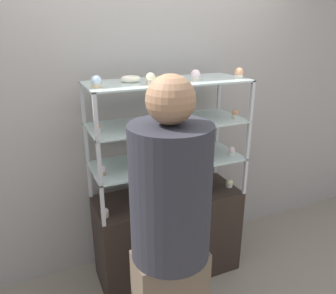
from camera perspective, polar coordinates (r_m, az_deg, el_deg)
name	(u,v)px	position (r m, az deg, el deg)	size (l,w,h in m)	color
ground_plane	(168,270)	(3.01, 0.00, -20.60)	(20.00, 20.00, 0.00)	gray
back_wall	(150,113)	(2.72, -3.20, 5.90)	(8.00, 0.05, 2.60)	gray
display_base	(168,234)	(2.79, 0.00, -14.92)	(1.14, 0.46, 0.73)	black
display_riser_lower	(168,162)	(2.48, 0.00, -2.69)	(1.14, 0.46, 0.30)	#B7B7BC
display_riser_middle	(168,125)	(2.38, 0.00, 3.92)	(1.14, 0.46, 0.30)	#B7B7BC
display_riser_upper	(168,84)	(2.31, 0.00, 11.00)	(1.14, 0.46, 0.30)	#B7B7BC
layer_cake_centerpiece	(170,190)	(2.57, 0.43, -7.44)	(0.16, 0.16, 0.10)	beige
sheet_cake_frosted	(196,152)	(2.56, 4.84, -0.89)	(0.25, 0.15, 0.06)	#DBBC84
cupcake_0	(105,213)	(2.35, -10.96, -11.16)	(0.06, 0.06, 0.07)	#CCB28C
cupcake_1	(229,183)	(2.76, 10.62, -6.22)	(0.06, 0.06, 0.07)	white
price_tag_0	(165,208)	(2.38, -0.57, -10.61)	(0.04, 0.00, 0.04)	white
cupcake_2	(101,170)	(2.26, -11.53, -4.02)	(0.06, 0.06, 0.07)	#CCB28C
cupcake_3	(150,164)	(2.32, -3.08, -2.92)	(0.06, 0.06, 0.07)	beige
cupcake_4	(231,151)	(2.61, 10.97, -0.65)	(0.06, 0.06, 0.07)	white
price_tag_1	(187,166)	(2.31, 3.37, -3.36)	(0.04, 0.00, 0.04)	white
cupcake_5	(97,128)	(2.18, -12.22, 3.33)	(0.05, 0.05, 0.06)	white
cupcake_6	(174,122)	(2.25, 1.03, 4.33)	(0.05, 0.05, 0.06)	beige
cupcake_7	(235,114)	(2.54, 11.57, 5.71)	(0.05, 0.05, 0.06)	beige
price_tag_2	(150,130)	(2.10, -3.13, 2.89)	(0.04, 0.00, 0.04)	white
cupcake_8	(96,82)	(2.07, -12.39, 11.01)	(0.06, 0.06, 0.08)	#CCB28C
cupcake_9	(151,79)	(2.15, -3.06, 11.75)	(0.06, 0.06, 0.08)	#CCB28C
cupcake_10	(196,75)	(2.32, 4.82, 12.32)	(0.06, 0.06, 0.08)	beige
cupcake_11	(239,73)	(2.48, 12.25, 12.46)	(0.06, 0.06, 0.08)	beige
price_tag_3	(152,84)	(2.04, -2.88, 10.94)	(0.04, 0.00, 0.04)	white
donut_glazed	(131,79)	(2.27, -6.51, 11.67)	(0.13, 0.13, 0.04)	#EFE5CC
customer_figure	(170,233)	(1.78, 0.40, -14.75)	(0.41, 0.41, 1.77)	brown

